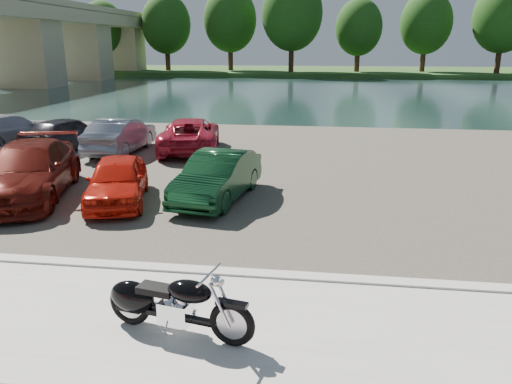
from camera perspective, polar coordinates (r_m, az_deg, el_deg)
ground at (r=7.79m, az=-8.45°, el=-15.92°), size 200.00×200.00×0.00m
promenade at (r=6.98m, az=-10.87°, el=-19.85°), size 60.00×6.00×0.10m
kerb at (r=9.45m, az=-5.07°, el=-9.19°), size 60.00×0.30×0.14m
parking_lot at (r=17.88m, az=1.34°, el=3.10°), size 60.00×18.00×0.04m
river at (r=46.52m, az=5.55°, el=11.26°), size 120.00×40.00×0.00m
far_bank at (r=78.41m, az=6.65°, el=13.53°), size 120.00×24.00×0.60m
bridge at (r=56.03m, az=-25.53°, el=16.33°), size 7.00×56.00×8.55m
far_trees at (r=72.20m, az=10.36°, el=18.86°), size 70.25×10.68×12.52m
motorcycle at (r=7.51m, az=-10.29°, el=-12.37°), size 2.31×0.87×1.05m
car_3 at (r=15.22m, az=-24.61°, el=2.19°), size 3.42×5.54×1.50m
car_4 at (r=13.91m, az=-15.59°, el=1.32°), size 2.42×3.91×1.24m
car_5 at (r=13.69m, az=-4.42°, el=1.77°), size 1.97×4.11×1.30m
car_7 at (r=23.32m, az=-26.50°, el=6.32°), size 3.15×5.15×1.39m
car_8 at (r=21.66m, az=-20.83°, el=6.29°), size 2.59×4.31×1.37m
car_9 at (r=20.48m, az=-15.21°, el=6.26°), size 1.50×4.19×1.37m
car_10 at (r=20.24m, az=-7.54°, el=6.53°), size 3.09×5.15×1.34m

